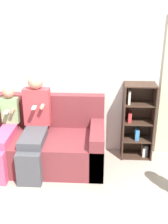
# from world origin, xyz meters

# --- Properties ---
(ground_plane) EXTENTS (14.00, 14.00, 0.00)m
(ground_plane) POSITION_xyz_m (0.00, 0.00, 0.00)
(ground_plane) COLOR #9E9384
(back_wall) EXTENTS (10.00, 0.06, 2.55)m
(back_wall) POSITION_xyz_m (0.00, 1.02, 1.27)
(back_wall) COLOR silver
(back_wall) RESTS_ON ground_plane
(couch) EXTENTS (2.16, 0.89, 0.97)m
(couch) POSITION_xyz_m (-0.12, 0.54, 0.31)
(couch) COLOR maroon
(couch) RESTS_ON ground_plane
(adult_seated) EXTENTS (0.37, 0.87, 1.32)m
(adult_seated) POSITION_xyz_m (-0.01, 0.46, 0.68)
(adult_seated) COLOR #47474C
(adult_seated) RESTS_ON ground_plane
(child_seated) EXTENTS (0.25, 0.87, 1.12)m
(child_seated) POSITION_xyz_m (-0.43, 0.40, 0.57)
(child_seated) COLOR #DB4C75
(child_seated) RESTS_ON ground_plane
(bookshelf) EXTENTS (0.45, 0.32, 1.16)m
(bookshelf) POSITION_xyz_m (1.46, 0.86, 0.55)
(bookshelf) COLOR #3D281E
(bookshelf) RESTS_ON ground_plane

